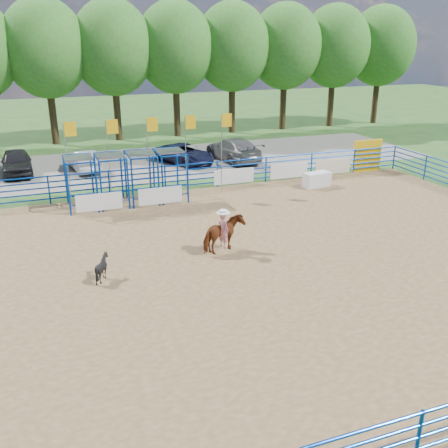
{
  "coord_description": "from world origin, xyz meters",
  "views": [
    {
      "loc": [
        -6.01,
        -15.69,
        7.97
      ],
      "look_at": [
        0.11,
        1.0,
        1.3
      ],
      "focal_mm": 40.0,
      "sensor_mm": 36.0,
      "label": 1
    }
  ],
  "objects": [
    {
      "name": "arena_dirt",
      "position": [
        0.0,
        0.0,
        0.01
      ],
      "size": [
        30.0,
        20.0,
        0.02
      ],
      "primitive_type": "cube",
      "color": "olive",
      "rests_on": "ground"
    },
    {
      "name": "perimeter_fence",
      "position": [
        0.0,
        0.0,
        0.75
      ],
      "size": [
        30.1,
        20.1,
        1.5
      ],
      "color": "#073699",
      "rests_on": "ground"
    },
    {
      "name": "ground",
      "position": [
        0.0,
        0.0,
        0.0
      ],
      "size": [
        120.0,
        120.0,
        0.0
      ],
      "primitive_type": "plane",
      "color": "#386127",
      "rests_on": "ground"
    },
    {
      "name": "car_a",
      "position": [
        -7.68,
        16.92,
        0.76
      ],
      "size": [
        1.92,
        4.45,
        1.49
      ],
      "primitive_type": "imported",
      "rotation": [
        0.0,
        0.0,
        0.04
      ],
      "color": "black",
      "rests_on": "gravel_strip"
    },
    {
      "name": "car_c",
      "position": [
        2.84,
        16.12,
        0.65
      ],
      "size": [
        3.77,
        5.04,
        1.27
      ],
      "primitive_type": "imported",
      "rotation": [
        0.0,
        0.0,
        0.41
      ],
      "color": "black",
      "rests_on": "gravel_strip"
    },
    {
      "name": "calf",
      "position": [
        -4.59,
        0.48,
        0.48
      ],
      "size": [
        1.02,
        0.97,
        0.91
      ],
      "primitive_type": "imported",
      "rotation": [
        0.0,
        0.0,
        1.9
      ],
      "color": "black",
      "rests_on": "arena_dirt"
    },
    {
      "name": "car_d",
      "position": [
        6.19,
        15.76,
        0.78
      ],
      "size": [
        2.79,
        5.51,
        1.53
      ],
      "primitive_type": "imported",
      "rotation": [
        0.0,
        0.0,
        3.27
      ],
      "color": "#58595B",
      "rests_on": "gravel_strip"
    },
    {
      "name": "gravel_strip",
      "position": [
        0.0,
        17.0,
        0.01
      ],
      "size": [
        40.0,
        10.0,
        0.01
      ],
      "primitive_type": "cube",
      "color": "gray",
      "rests_on": "ground"
    },
    {
      "name": "announcer_table",
      "position": [
        8.29,
        8.09,
        0.43
      ],
      "size": [
        1.62,
        0.93,
        0.82
      ],
      "primitive_type": "cube",
      "rotation": [
        0.0,
        0.0,
        0.14
      ],
      "color": "silver",
      "rests_on": "arena_dirt"
    },
    {
      "name": "horse_and_rider",
      "position": [
        0.19,
        1.29,
        0.88
      ],
      "size": [
        1.9,
        1.37,
        2.45
      ],
      "color": "brown",
      "rests_on": "arena_dirt"
    },
    {
      "name": "treeline",
      "position": [
        0.0,
        26.0,
        7.53
      ],
      "size": [
        56.4,
        6.4,
        11.24
      ],
      "color": "#3F2B19",
      "rests_on": "ground"
    },
    {
      "name": "chute_assembly",
      "position": [
        -1.9,
        8.84,
        1.26
      ],
      "size": [
        19.32,
        2.41,
        4.2
      ],
      "color": "#073699",
      "rests_on": "ground"
    },
    {
      "name": "car_b",
      "position": [
        -3.71,
        16.42,
        0.66
      ],
      "size": [
        1.87,
        4.08,
        1.29
      ],
      "primitive_type": "imported",
      "rotation": [
        0.0,
        0.0,
        3.27
      ],
      "color": "#93959B",
      "rests_on": "gravel_strip"
    }
  ]
}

